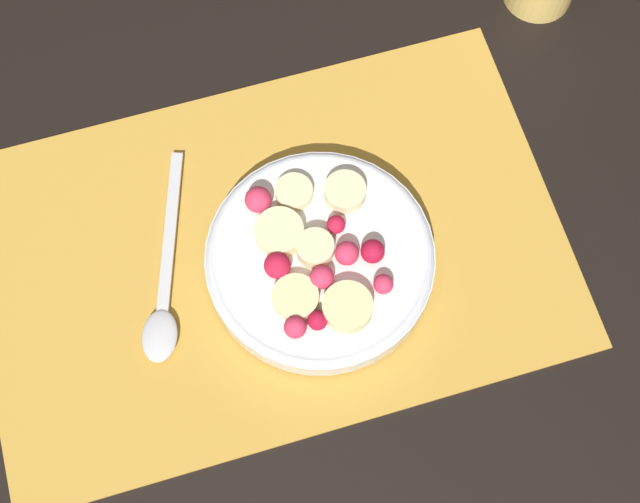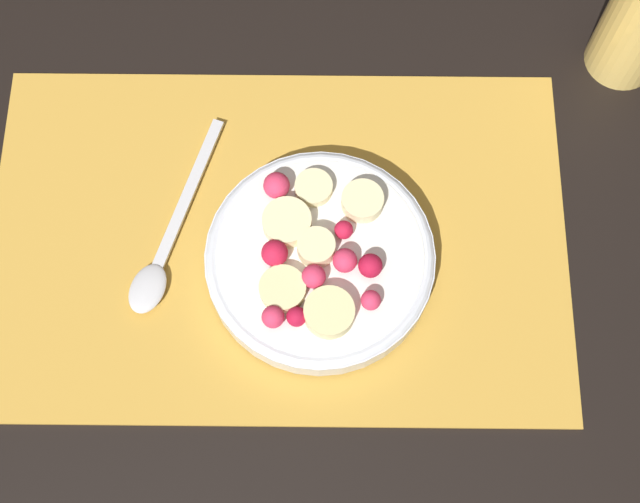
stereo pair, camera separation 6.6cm
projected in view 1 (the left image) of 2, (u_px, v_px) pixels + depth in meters
The scene contains 4 objects.
ground_plane at pixel (271, 252), 0.70m from camera, with size 3.00×3.00×0.00m, color black.
placemat at pixel (271, 251), 0.70m from camera, with size 0.45×0.29×0.01m.
fruit_bowl at pixel (319, 259), 0.68m from camera, with size 0.18×0.18×0.04m.
spoon at pixel (164, 297), 0.68m from camera, with size 0.07×0.17×0.01m.
Camera 1 is at (-0.03, -0.24, 0.66)m, focal length 50.00 mm.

